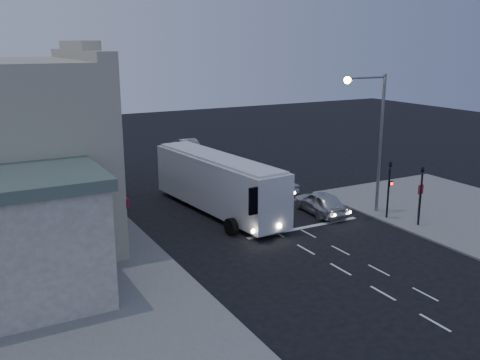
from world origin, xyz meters
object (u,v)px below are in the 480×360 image
tour_bus (218,182)px  street_tree (82,137)px  car_sedan_a (271,186)px  traffic_signal_side (421,189)px  car_suv (320,202)px  car_sedan_c (209,158)px  traffic_signal_main (389,183)px  regulatory_sign (420,196)px  streetlight (374,128)px  car_extra (187,146)px  car_sedan_b (238,169)px

tour_bus → street_tree: size_ratio=2.05×
car_sedan_a → traffic_signal_side: traffic_signal_side is taller
car_suv → car_sedan_c: car_suv is taller
traffic_signal_main → regulatory_sign: traffic_signal_main is taller
tour_bus → car_sedan_c: size_ratio=2.49×
car_suv → regulatory_sign: size_ratio=2.05×
car_sedan_c → traffic_signal_main: bearing=118.3°
regulatory_sign → streetlight: (-1.96, 2.44, 4.14)m
car_extra → street_tree: street_tree is taller
car_extra → regulatory_sign: (4.81, -26.41, 0.80)m
car_sedan_a → tour_bus: bearing=1.4°
car_sedan_a → street_tree: (-12.23, 5.83, 3.79)m
car_sedan_b → street_tree: 12.99m
tour_bus → car_sedan_b: 9.32m
streetlight → car_suv: bearing=150.3°
regulatory_sign → traffic_signal_main: bearing=149.2°
regulatory_sign → streetlight: bearing=128.7°
street_tree → traffic_signal_main: bearing=-42.0°
car_suv → car_extra: size_ratio=0.94×
car_sedan_c → traffic_signal_main: size_ratio=1.24×
traffic_signal_main → streetlight: streetlight is taller
car_sedan_a → streetlight: streetlight is taller
car_sedan_c → traffic_signal_side: size_ratio=1.24×
traffic_signal_main → street_tree: bearing=138.0°
tour_bus → traffic_signal_side: size_ratio=3.10×
tour_bus → traffic_signal_main: (8.85, -6.56, 0.35)m
car_sedan_c → streetlight: size_ratio=0.57×
tour_bus → regulatory_sign: 13.00m
tour_bus → regulatory_sign: (10.55, -7.57, -0.47)m
streetlight → street_tree: size_ratio=1.45×
car_sedan_c → regulatory_sign: regulatory_sign is taller
car_sedan_c → street_tree: 13.85m
car_sedan_b → traffic_signal_side: bearing=93.7°
traffic_signal_main → tour_bus: bearing=143.5°
car_extra → street_tree: (-12.70, -11.15, 3.70)m
traffic_signal_main → traffic_signal_side: size_ratio=1.00×
car_suv → traffic_signal_side: traffic_signal_side is taller
tour_bus → street_tree: 10.65m
car_extra → streetlight: (2.85, -23.98, 4.94)m
car_sedan_c → car_extra: car_extra is taller
tour_bus → traffic_signal_main: size_ratio=3.10×
car_extra → traffic_signal_main: bearing=102.3°
car_suv → regulatory_sign: 6.29m
streetlight → street_tree: bearing=140.5°
tour_bus → street_tree: (-6.96, 7.69, 2.43)m
tour_bus → traffic_signal_main: traffic_signal_main is taller
car_sedan_c → car_extra: bearing=-75.7°
tour_bus → streetlight: (8.59, -5.14, 3.66)m
car_suv → car_sedan_b: car_suv is taller
traffic_signal_main → car_extra: bearing=97.0°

